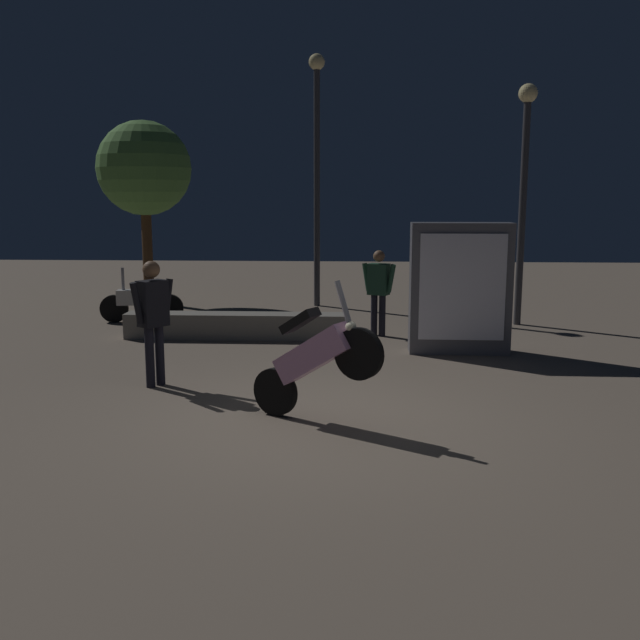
% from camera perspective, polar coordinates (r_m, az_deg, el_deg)
% --- Properties ---
extents(ground_plane, '(40.00, 40.00, 0.00)m').
position_cam_1_polar(ground_plane, '(8.08, -0.29, -8.07)').
color(ground_plane, '#756656').
extents(motorcycle_pink_foreground, '(1.49, 0.91, 1.63)m').
position_cam_1_polar(motorcycle_pink_foreground, '(7.75, -0.42, -3.13)').
color(motorcycle_pink_foreground, black).
rests_on(motorcycle_pink_foreground, ground_plane).
extents(motorcycle_white_parked_left, '(1.66, 0.43, 1.11)m').
position_cam_1_polar(motorcycle_white_parked_left, '(14.63, -14.26, 1.54)').
color(motorcycle_white_parked_left, black).
rests_on(motorcycle_white_parked_left, ground_plane).
extents(person_rider_beside, '(0.48, 0.58, 1.68)m').
position_cam_1_polar(person_rider_beside, '(9.50, -13.39, 0.62)').
color(person_rider_beside, black).
rests_on(person_rider_beside, ground_plane).
extents(person_bystander_far, '(0.63, 0.37, 1.56)m').
position_cam_1_polar(person_bystander_far, '(12.75, 4.77, 2.79)').
color(person_bystander_far, black).
rests_on(person_bystander_far, ground_plane).
extents(streetlamp_near, '(0.36, 0.36, 5.62)m').
position_cam_1_polar(streetlamp_near, '(16.25, -0.26, 13.52)').
color(streetlamp_near, '#38383D').
rests_on(streetlamp_near, ground_plane).
extents(streetlamp_far, '(0.36, 0.36, 4.61)m').
position_cam_1_polar(streetlamp_far, '(14.32, 16.23, 11.40)').
color(streetlamp_far, '#38383D').
rests_on(streetlamp_far, ground_plane).
extents(tree_left_bg, '(2.18, 2.18, 4.25)m').
position_cam_1_polar(tree_left_bg, '(17.15, -14.08, 11.77)').
color(tree_left_bg, '#4C331E').
rests_on(tree_left_bg, ground_plane).
extents(kiosk_billboard, '(1.61, 0.56, 2.10)m').
position_cam_1_polar(kiosk_billboard, '(11.52, 11.29, 2.54)').
color(kiosk_billboard, '#595960').
rests_on(kiosk_billboard, ground_plane).
extents(planter_wall_low, '(3.94, 0.50, 0.45)m').
position_cam_1_polar(planter_wall_low, '(12.67, -6.88, -0.47)').
color(planter_wall_low, gray).
rests_on(planter_wall_low, ground_plane).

